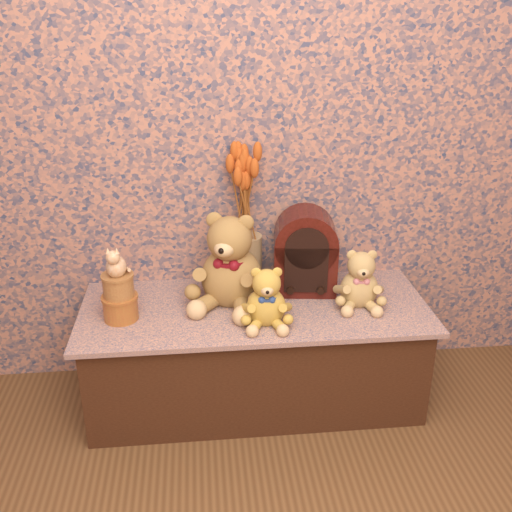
{
  "coord_description": "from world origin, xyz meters",
  "views": [
    {
      "loc": [
        -0.21,
        -0.83,
        1.57
      ],
      "look_at": [
        0.0,
        1.17,
        0.68
      ],
      "focal_mm": 41.11,
      "sensor_mm": 36.0,
      "label": 1
    }
  ],
  "objects_px": {
    "teddy_small": "(360,275)",
    "ceramic_vase": "(246,260)",
    "biscuit_tin_lower": "(121,308)",
    "teddy_large": "(231,255)",
    "cat_figurine": "(116,260)",
    "teddy_medium": "(266,293)",
    "cathedral_radio": "(305,250)"
  },
  "relations": [
    {
      "from": "teddy_medium",
      "to": "ceramic_vase",
      "type": "xyz_separation_m",
      "value": [
        -0.05,
        0.33,
        -0.01
      ]
    },
    {
      "from": "teddy_medium",
      "to": "ceramic_vase",
      "type": "height_order",
      "value": "teddy_medium"
    },
    {
      "from": "teddy_small",
      "to": "cathedral_radio",
      "type": "distance_m",
      "value": 0.25
    },
    {
      "from": "ceramic_vase",
      "to": "biscuit_tin_lower",
      "type": "relative_size",
      "value": 1.7
    },
    {
      "from": "teddy_large",
      "to": "teddy_small",
      "type": "bearing_deg",
      "value": 12.13
    },
    {
      "from": "teddy_medium",
      "to": "cat_figurine",
      "type": "height_order",
      "value": "cat_figurine"
    },
    {
      "from": "cathedral_radio",
      "to": "cat_figurine",
      "type": "bearing_deg",
      "value": -159.42
    },
    {
      "from": "cathedral_radio",
      "to": "ceramic_vase",
      "type": "height_order",
      "value": "cathedral_radio"
    },
    {
      "from": "biscuit_tin_lower",
      "to": "cat_figurine",
      "type": "distance_m",
      "value": 0.2
    },
    {
      "from": "teddy_medium",
      "to": "biscuit_tin_lower",
      "type": "xyz_separation_m",
      "value": [
        -0.55,
        0.08,
        -0.08
      ]
    },
    {
      "from": "teddy_small",
      "to": "ceramic_vase",
      "type": "xyz_separation_m",
      "value": [
        -0.43,
        0.22,
        -0.01
      ]
    },
    {
      "from": "ceramic_vase",
      "to": "cat_figurine",
      "type": "distance_m",
      "value": 0.58
    },
    {
      "from": "teddy_small",
      "to": "biscuit_tin_lower",
      "type": "height_order",
      "value": "teddy_small"
    },
    {
      "from": "ceramic_vase",
      "to": "biscuit_tin_lower",
      "type": "height_order",
      "value": "ceramic_vase"
    },
    {
      "from": "cathedral_radio",
      "to": "biscuit_tin_lower",
      "type": "height_order",
      "value": "cathedral_radio"
    },
    {
      "from": "teddy_small",
      "to": "cat_figurine",
      "type": "height_order",
      "value": "cat_figurine"
    },
    {
      "from": "teddy_medium",
      "to": "ceramic_vase",
      "type": "distance_m",
      "value": 0.33
    },
    {
      "from": "cathedral_radio",
      "to": "cat_figurine",
      "type": "distance_m",
      "value": 0.77
    },
    {
      "from": "teddy_small",
      "to": "teddy_large",
      "type": "bearing_deg",
      "value": 178.19
    },
    {
      "from": "cat_figurine",
      "to": "cathedral_radio",
      "type": "bearing_deg",
      "value": 20.76
    },
    {
      "from": "ceramic_vase",
      "to": "teddy_medium",
      "type": "bearing_deg",
      "value": -81.86
    },
    {
      "from": "ceramic_vase",
      "to": "cat_figurine",
      "type": "xyz_separation_m",
      "value": [
        -0.5,
        -0.25,
        0.14
      ]
    },
    {
      "from": "teddy_large",
      "to": "biscuit_tin_lower",
      "type": "xyz_separation_m",
      "value": [
        -0.43,
        -0.1,
        -0.16
      ]
    },
    {
      "from": "teddy_small",
      "to": "ceramic_vase",
      "type": "relative_size",
      "value": 1.13
    },
    {
      "from": "teddy_medium",
      "to": "teddy_small",
      "type": "xyz_separation_m",
      "value": [
        0.39,
        0.11,
        0.0
      ]
    },
    {
      "from": "teddy_small",
      "to": "teddy_medium",
      "type": "bearing_deg",
      "value": -157.63
    },
    {
      "from": "teddy_medium",
      "to": "teddy_large",
      "type": "bearing_deg",
      "value": 126.45
    },
    {
      "from": "teddy_large",
      "to": "teddy_medium",
      "type": "relative_size",
      "value": 1.65
    },
    {
      "from": "teddy_large",
      "to": "cat_figurine",
      "type": "distance_m",
      "value": 0.45
    },
    {
      "from": "teddy_medium",
      "to": "cat_figurine",
      "type": "bearing_deg",
      "value": 175.59
    },
    {
      "from": "teddy_small",
      "to": "ceramic_vase",
      "type": "height_order",
      "value": "teddy_small"
    },
    {
      "from": "cathedral_radio",
      "to": "biscuit_tin_lower",
      "type": "xyz_separation_m",
      "value": [
        -0.74,
        -0.18,
        -0.13
      ]
    }
  ]
}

